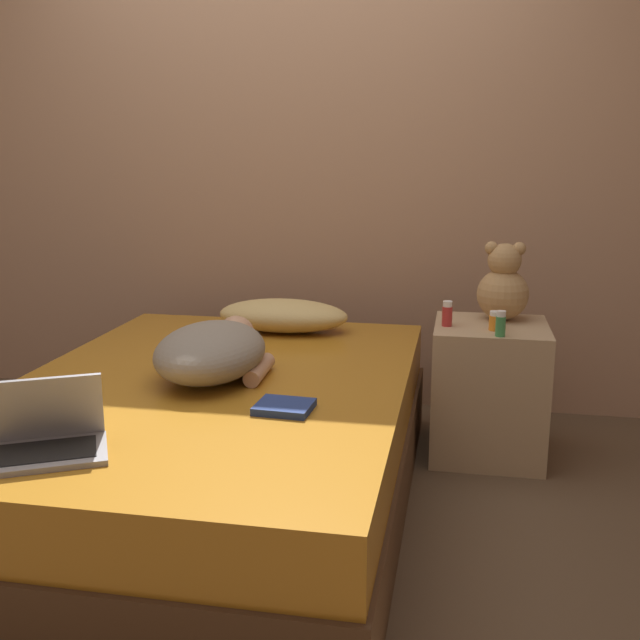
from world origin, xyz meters
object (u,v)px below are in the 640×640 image
(person_lying, at_px, (214,350))
(teddy_bear, at_px, (503,286))
(bottle_green, at_px, (501,324))
(laptop, at_px, (46,436))
(bottle_orange, at_px, (495,321))
(book, at_px, (284,407))
(pillow, at_px, (283,315))
(bottle_red, at_px, (447,314))

(person_lying, distance_m, teddy_bear, 1.29)
(bottle_green, bearing_deg, person_lying, -157.22)
(person_lying, xyz_separation_m, teddy_bear, (1.05, 0.74, 0.14))
(person_lying, relative_size, laptop, 1.85)
(bottle_orange, height_order, bottle_green, bottle_green)
(laptop, relative_size, book, 2.08)
(person_lying, height_order, laptop, laptop)
(laptop, distance_m, bottle_orange, 1.80)
(bottle_orange, bearing_deg, bottle_green, -81.09)
(teddy_bear, distance_m, bottle_orange, 0.24)
(laptop, relative_size, bottle_orange, 4.88)
(pillow, height_order, bottle_red, bottle_red)
(laptop, height_order, bottle_orange, laptop)
(bottle_red, bearing_deg, person_lying, -145.22)
(book, bearing_deg, teddy_bear, 55.94)
(person_lying, bearing_deg, laptop, -107.77)
(person_lying, distance_m, bottle_red, 1.00)
(pillow, distance_m, bottle_red, 0.75)
(teddy_bear, xyz_separation_m, book, (-0.71, -1.05, -0.22))
(person_lying, bearing_deg, bottle_red, 32.83)
(pillow, xyz_separation_m, book, (0.25, -1.03, -0.06))
(bottle_orange, xyz_separation_m, bottle_green, (0.02, -0.10, 0.01))
(pillow, distance_m, book, 1.06)
(laptop, distance_m, bottle_red, 1.70)
(person_lying, bearing_deg, book, -44.83)
(teddy_bear, bearing_deg, laptop, -130.04)
(person_lying, height_order, book, person_lying)
(bottle_red, relative_size, book, 0.57)
(pillow, bearing_deg, teddy_bear, 1.72)
(laptop, relative_size, teddy_bear, 1.14)
(person_lying, distance_m, laptop, 0.80)
(bottle_red, distance_m, book, 1.02)
(pillow, xyz_separation_m, teddy_bear, (0.96, 0.03, 0.16))
(bottle_green, height_order, bottle_red, bottle_red)
(pillow, height_order, teddy_bear, teddy_bear)
(pillow, height_order, book, pillow)
(bottle_orange, bearing_deg, book, -128.69)
(bottle_orange, xyz_separation_m, book, (-0.68, -0.85, -0.12))
(laptop, xyz_separation_m, bottle_orange, (1.24, 1.30, 0.08))
(laptop, height_order, teddy_bear, teddy_bear)
(pillow, bearing_deg, person_lying, -96.96)
(bottle_green, relative_size, bottle_red, 0.97)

